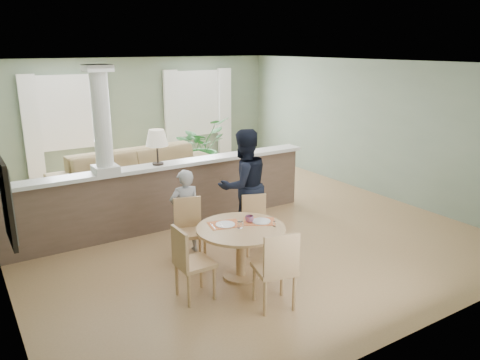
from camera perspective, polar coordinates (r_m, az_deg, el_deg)
ground at (r=8.26m, az=-2.29°, el=-4.93°), size 8.00×8.00×0.00m
room_shell at (r=8.33m, az=-4.78°, el=8.10°), size 7.02×8.02×2.71m
pony_wall at (r=7.79m, az=-9.38°, el=-0.95°), size 5.32×0.38×2.70m
sofa at (r=9.33m, az=-11.82°, el=0.38°), size 3.43×1.52×0.98m
houseplant at (r=10.98m, az=-4.79°, el=4.03°), size 1.54×1.46×1.35m
dining_table at (r=6.12m, az=0.15°, el=-7.01°), size 1.16×1.16×0.79m
chair_far_boy at (r=6.66m, az=-6.20°, el=-5.71°), size 0.50×0.50×0.90m
chair_far_man at (r=6.94m, az=1.88°, el=-5.01°), size 0.49×0.49×0.84m
chair_near at (r=5.43m, az=4.53°, el=-10.47°), size 0.53×0.53×0.98m
chair_side at (r=5.66m, az=-6.21°, el=-9.68°), size 0.42×0.42×0.92m
child_person at (r=6.86m, az=-6.70°, el=-3.85°), size 0.49×0.35×1.27m
man_person at (r=7.21m, az=0.44°, el=-0.68°), size 0.86×0.68×1.76m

